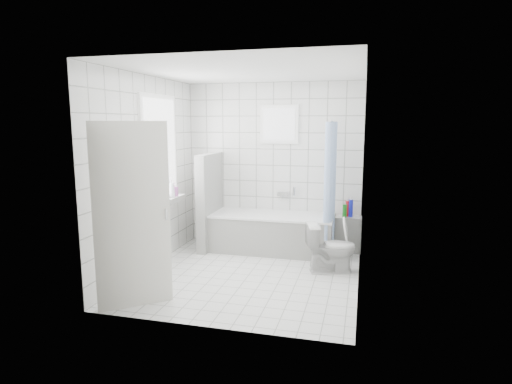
# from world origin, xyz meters

# --- Properties ---
(ground) EXTENTS (3.00, 3.00, 0.00)m
(ground) POSITION_xyz_m (0.00, 0.00, 0.00)
(ground) COLOR white
(ground) RESTS_ON ground
(ceiling) EXTENTS (3.00, 3.00, 0.00)m
(ceiling) POSITION_xyz_m (0.00, 0.00, 2.60)
(ceiling) COLOR white
(ceiling) RESTS_ON ground
(wall_back) EXTENTS (2.80, 0.02, 2.60)m
(wall_back) POSITION_xyz_m (0.00, 1.50, 1.30)
(wall_back) COLOR white
(wall_back) RESTS_ON ground
(wall_front) EXTENTS (2.80, 0.02, 2.60)m
(wall_front) POSITION_xyz_m (0.00, -1.50, 1.30)
(wall_front) COLOR white
(wall_front) RESTS_ON ground
(wall_left) EXTENTS (0.02, 3.00, 2.60)m
(wall_left) POSITION_xyz_m (-1.40, 0.00, 1.30)
(wall_left) COLOR white
(wall_left) RESTS_ON ground
(wall_right) EXTENTS (0.02, 3.00, 2.60)m
(wall_right) POSITION_xyz_m (1.40, 0.00, 1.30)
(wall_right) COLOR white
(wall_right) RESTS_ON ground
(window_left) EXTENTS (0.01, 0.90, 1.40)m
(window_left) POSITION_xyz_m (-1.35, 0.30, 1.60)
(window_left) COLOR white
(window_left) RESTS_ON wall_left
(window_back) EXTENTS (0.50, 0.01, 0.50)m
(window_back) POSITION_xyz_m (0.10, 1.46, 1.95)
(window_back) COLOR white
(window_back) RESTS_ON wall_back
(window_sill) EXTENTS (0.18, 1.02, 0.08)m
(window_sill) POSITION_xyz_m (-1.31, 0.30, 0.86)
(window_sill) COLOR white
(window_sill) RESTS_ON wall_left
(door) EXTENTS (0.64, 0.54, 2.00)m
(door) POSITION_xyz_m (-0.94, -1.22, 1.00)
(door) COLOR silver
(door) RESTS_ON ground
(bathtub) EXTENTS (1.88, 0.77, 0.58)m
(bathtub) POSITION_xyz_m (0.07, 1.12, 0.29)
(bathtub) COLOR white
(bathtub) RESTS_ON ground
(partition_wall) EXTENTS (0.15, 0.85, 1.50)m
(partition_wall) POSITION_xyz_m (-0.93, 1.07, 0.75)
(partition_wall) COLOR white
(partition_wall) RESTS_ON ground
(tiled_ledge) EXTENTS (0.40, 0.24, 0.55)m
(tiled_ledge) POSITION_xyz_m (1.21, 1.38, 0.28)
(tiled_ledge) COLOR white
(tiled_ledge) RESTS_ON ground
(toilet) EXTENTS (0.73, 0.54, 0.67)m
(toilet) POSITION_xyz_m (1.03, 0.39, 0.33)
(toilet) COLOR silver
(toilet) RESTS_ON ground
(curtain_rod) EXTENTS (0.02, 0.80, 0.02)m
(curtain_rod) POSITION_xyz_m (0.95, 1.10, 2.00)
(curtain_rod) COLOR silver
(curtain_rod) RESTS_ON wall_back
(shower_curtain) EXTENTS (0.14, 0.48, 1.78)m
(shower_curtain) POSITION_xyz_m (0.95, 0.97, 1.10)
(shower_curtain) COLOR #4473C8
(shower_curtain) RESTS_ON curtain_rod
(tub_faucet) EXTENTS (0.18, 0.06, 0.06)m
(tub_faucet) POSITION_xyz_m (0.17, 1.46, 0.85)
(tub_faucet) COLOR silver
(tub_faucet) RESTS_ON wall_back
(sill_bottles) EXTENTS (0.14, 0.72, 0.29)m
(sill_bottles) POSITION_xyz_m (-1.30, 0.26, 1.02)
(sill_bottles) COLOR white
(sill_bottles) RESTS_ON window_sill
(ledge_bottles) EXTENTS (0.15, 0.16, 0.27)m
(ledge_bottles) POSITION_xyz_m (1.20, 1.37, 0.67)
(ledge_bottles) COLOR #16891F
(ledge_bottles) RESTS_ON tiled_ledge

